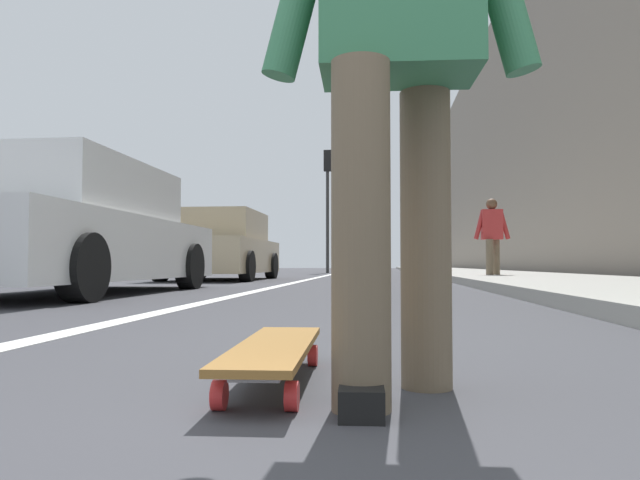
{
  "coord_description": "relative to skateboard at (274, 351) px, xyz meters",
  "views": [
    {
      "loc": [
        -0.39,
        -0.34,
        0.34
      ],
      "look_at": [
        9.31,
        0.63,
        0.74
      ],
      "focal_mm": 32.7,
      "sensor_mm": 36.0,
      "label": 1
    }
  ],
  "objects": [
    {
      "name": "skater_person",
      "position": [
        -0.15,
        -0.35,
        0.84
      ],
      "size": [
        0.47,
        0.72,
        1.64
      ],
      "color": "brown",
      "rests_on": "ground"
    },
    {
      "name": "lane_stripe_white",
      "position": [
        18.75,
        1.23,
        -0.09
      ],
      "size": [
        52.0,
        0.16,
        0.01
      ],
      "primitive_type": "cube",
      "color": "silver",
      "rests_on": "ground"
    },
    {
      "name": "skateboard",
      "position": [
        0.0,
        0.0,
        0.0
      ],
      "size": [
        0.85,
        0.23,
        0.11
      ],
      "color": "red",
      "rests_on": "ground"
    },
    {
      "name": "building_facade",
      "position": [
        20.75,
        -5.87,
        5.41
      ],
      "size": [
        40.0,
        1.2,
        11.0
      ],
      "primitive_type": "cube",
      "color": "gray",
      "rests_on": "ground"
    },
    {
      "name": "ground_plane",
      "position": [
        8.75,
        0.04,
        -0.09
      ],
      "size": [
        80.0,
        80.0,
        0.0
      ],
      "primitive_type": "plane",
      "color": "#38383D"
    },
    {
      "name": "sidewalk_curb",
      "position": [
        16.75,
        -3.24,
        -0.03
      ],
      "size": [
        52.0,
        3.2,
        0.12
      ],
      "primitive_type": "cube",
      "color": "#9E9B93",
      "rests_on": "ground"
    },
    {
      "name": "pedestrian_distant",
      "position": [
        10.67,
        -2.64,
        0.88
      ],
      "size": [
        0.48,
        0.74,
        1.7
      ],
      "color": "brown",
      "rests_on": "ground"
    },
    {
      "name": "parked_car_mid",
      "position": [
        10.59,
        3.08,
        0.6
      ],
      "size": [
        4.02,
        1.98,
        1.46
      ],
      "color": "tan",
      "rests_on": "ground"
    },
    {
      "name": "traffic_light",
      "position": [
        20.45,
        1.63,
        3.13
      ],
      "size": [
        0.33,
        0.28,
        4.7
      ],
      "color": "#2D2D2D",
      "rests_on": "ground"
    },
    {
      "name": "parked_car_near",
      "position": [
        4.63,
        3.15,
        0.61
      ],
      "size": [
        4.6,
        2.0,
        1.47
      ],
      "color": "silver",
      "rests_on": "ground"
    }
  ]
}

